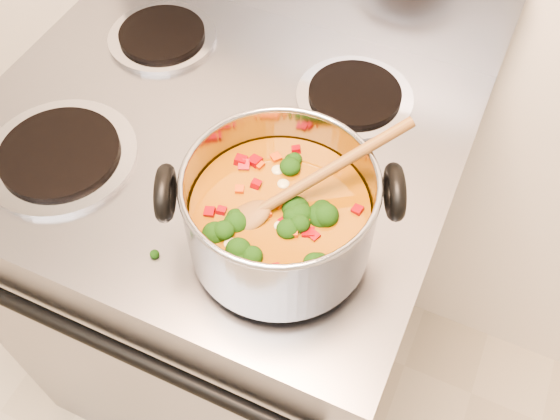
# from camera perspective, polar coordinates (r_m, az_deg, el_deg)

# --- Properties ---
(electric_range) EXTENTS (0.77, 0.70, 1.08)m
(electric_range) POSITION_cam_1_polar(r_m,az_deg,el_deg) (1.37, -4.43, -5.37)
(electric_range) COLOR gray
(electric_range) RESTS_ON ground
(stockpot) EXTENTS (0.31, 0.25, 0.15)m
(stockpot) POSITION_cam_1_polar(r_m,az_deg,el_deg) (0.80, -0.04, -0.43)
(stockpot) COLOR #95959C
(stockpot) RESTS_ON electric_range
(wooden_spoon) EXTENTS (0.19, 0.21, 0.10)m
(wooden_spoon) POSITION_cam_1_polar(r_m,az_deg,el_deg) (0.77, 0.84, 1.52)
(wooden_spoon) COLOR brown
(wooden_spoon) RESTS_ON stockpot
(cooktop_crumbs) EXTENTS (0.04, 0.33, 0.01)m
(cooktop_crumbs) POSITION_cam_1_polar(r_m,az_deg,el_deg) (0.84, -2.20, -6.03)
(cooktop_crumbs) COLOR black
(cooktop_crumbs) RESTS_ON electric_range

